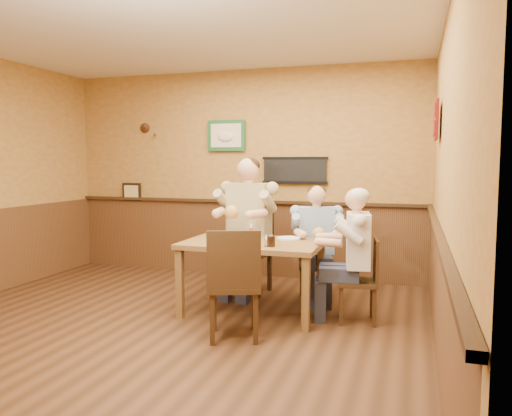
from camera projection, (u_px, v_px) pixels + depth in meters
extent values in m
plane|color=#361F10|center=(152.00, 331.00, 4.62)|extent=(5.00, 5.00, 0.00)
cube|color=silver|center=(146.00, 20.00, 4.35)|extent=(5.00, 5.00, 0.02)
cube|color=#B98941|center=(241.00, 174.00, 6.86)|extent=(5.00, 0.02, 2.80)
cube|color=#B98941|center=(445.00, 184.00, 3.73)|extent=(0.02, 5.00, 2.80)
cube|color=brown|center=(241.00, 238.00, 6.92)|extent=(5.00, 0.02, 1.00)
cube|color=brown|center=(438.00, 301.00, 3.82)|extent=(0.02, 5.00, 1.00)
cube|color=black|center=(295.00, 170.00, 6.58)|extent=(0.88, 0.03, 0.34)
cube|color=#1F5B2B|center=(226.00, 136.00, 6.83)|extent=(0.54, 0.03, 0.42)
cube|color=black|center=(132.00, 192.00, 7.36)|extent=(0.30, 0.03, 0.26)
cube|color=maroon|center=(436.00, 121.00, 4.68)|extent=(0.03, 0.48, 0.36)
cube|color=brown|center=(253.00, 244.00, 5.12)|extent=(1.40, 0.90, 0.05)
cube|color=brown|center=(180.00, 284.00, 4.98)|extent=(0.07, 0.07, 0.70)
cube|color=brown|center=(306.00, 294.00, 4.59)|extent=(0.07, 0.07, 0.70)
cube|color=brown|center=(210.00, 268.00, 5.72)|extent=(0.07, 0.07, 0.70)
cube|color=brown|center=(321.00, 276.00, 5.33)|extent=(0.07, 0.07, 0.70)
cylinder|color=white|center=(224.00, 238.00, 4.93)|extent=(0.10, 0.10, 0.12)
cylinder|color=white|center=(269.00, 240.00, 4.81)|extent=(0.10, 0.10, 0.12)
cylinder|color=black|center=(271.00, 241.00, 4.80)|extent=(0.09, 0.09, 0.10)
cylinder|color=red|center=(251.00, 234.00, 5.04)|extent=(0.05, 0.05, 0.17)
cylinder|color=white|center=(236.00, 236.00, 5.19)|extent=(0.05, 0.05, 0.09)
cylinder|color=black|center=(230.00, 236.00, 5.15)|extent=(0.04, 0.04, 0.09)
cylinder|color=silver|center=(231.00, 236.00, 5.41)|extent=(0.28, 0.28, 0.02)
cylinder|color=white|center=(289.00, 238.00, 5.27)|extent=(0.28, 0.28, 0.02)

